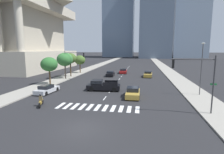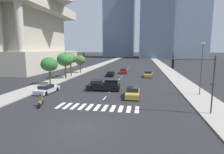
# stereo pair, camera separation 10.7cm
# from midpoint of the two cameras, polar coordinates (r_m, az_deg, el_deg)

# --- Properties ---
(ground_plane) EXTENTS (800.00, 800.00, 0.00)m
(ground_plane) POSITION_cam_midpoint_polar(r_m,az_deg,el_deg) (15.77, -9.96, -15.94)
(ground_plane) COLOR #232326
(sidewalk_east) EXTENTS (4.00, 260.00, 0.15)m
(sidewalk_east) POSITION_cam_midpoint_polar(r_m,az_deg,el_deg) (44.66, 19.55, -0.07)
(sidewalk_east) COLOR gray
(sidewalk_east) RESTS_ON ground
(sidewalk_west) EXTENTS (4.00, 260.00, 0.15)m
(sidewalk_west) POSITION_cam_midpoint_polar(r_m,az_deg,el_deg) (47.39, -12.58, 0.71)
(sidewalk_west) COLOR gray
(sidewalk_west) RESTS_ON ground
(crosswalk_near) EXTENTS (9.45, 2.29, 0.01)m
(crosswalk_near) POSITION_cam_midpoint_polar(r_m,az_deg,el_deg) (20.77, -4.76, -9.64)
(crosswalk_near) COLOR silver
(crosswalk_near) RESTS_ON ground
(lane_divider_center) EXTENTS (0.14, 50.00, 0.01)m
(lane_divider_center) POSITION_cam_midpoint_polar(r_m,az_deg,el_deg) (47.80, 3.49, 0.89)
(lane_divider_center) COLOR silver
(lane_divider_center) RESTS_ON ground
(motorcycle_trailing) EXTENTS (0.97, 2.09, 1.49)m
(motorcycle_trailing) POSITION_cam_midpoint_polar(r_m,az_deg,el_deg) (22.60, -21.82, -7.20)
(motorcycle_trailing) COLOR black
(motorcycle_trailing) RESTS_ON ground
(pickup_truck) EXTENTS (5.39, 2.43, 1.67)m
(pickup_truck) POSITION_cam_midpoint_polar(r_m,az_deg,el_deg) (28.85, -3.33, -2.72)
(pickup_truck) COLOR black
(pickup_truck) RESTS_ON ground
(sedan_red_0) EXTENTS (2.12, 4.62, 1.23)m
(sedan_red_0) POSITION_cam_midpoint_polar(r_m,az_deg,el_deg) (49.71, 3.53, 1.86)
(sedan_red_0) COLOR maroon
(sedan_red_0) RESTS_ON ground
(sedan_silver_1) EXTENTS (2.06, 4.53, 1.27)m
(sedan_silver_1) POSITION_cam_midpoint_polar(r_m,az_deg,el_deg) (28.88, -20.15, -3.70)
(sedan_silver_1) COLOR #B7BABF
(sedan_silver_1) RESTS_ON ground
(sedan_gold_2) EXTENTS (2.20, 4.83, 1.30)m
(sedan_gold_2) POSITION_cam_midpoint_polar(r_m,az_deg,el_deg) (44.01, 11.34, 0.84)
(sedan_gold_2) COLOR #B28E38
(sedan_gold_2) RESTS_ON ground
(sedan_black_3) EXTENTS (1.94, 4.31, 1.23)m
(sedan_black_3) POSITION_cam_midpoint_polar(r_m,az_deg,el_deg) (44.26, -0.62, 1.01)
(sedan_black_3) COLOR black
(sedan_black_3) RESTS_ON ground
(sedan_gold_4) EXTENTS (1.92, 4.22, 1.37)m
(sedan_gold_4) POSITION_cam_midpoint_polar(r_m,az_deg,el_deg) (25.01, 6.53, -5.00)
(sedan_gold_4) COLOR #B28E38
(sedan_gold_4) RESTS_ON ground
(traffic_signal_near) EXTENTS (4.47, 0.28, 5.84)m
(traffic_signal_near) POSITION_cam_midpoint_polar(r_m,az_deg,el_deg) (19.69, 25.46, 0.89)
(traffic_signal_near) COLOR #333335
(traffic_signal_near) RESTS_ON sidewalk_east
(traffic_signal_far) EXTENTS (4.79, 0.28, 6.10)m
(traffic_signal_far) POSITION_cam_midpoint_polar(r_m,az_deg,el_deg) (39.67, -12.62, 5.36)
(traffic_signal_far) COLOR #333335
(traffic_signal_far) RESTS_ON sidewalk_west
(street_lamp_east) EXTENTS (0.50, 0.24, 7.33)m
(street_lamp_east) POSITION_cam_midpoint_polar(r_m,az_deg,el_deg) (27.92, 26.56, 3.45)
(street_lamp_east) COLOR #3F3F42
(street_lamp_east) RESTS_ON sidewalk_east
(street_tree_nearest) EXTENTS (3.08, 3.08, 5.00)m
(street_tree_nearest) POSITION_cam_midpoint_polar(r_m,az_deg,el_deg) (35.03, -19.47, 3.81)
(street_tree_nearest) COLOR #4C3823
(street_tree_nearest) RESTS_ON sidewalk_west
(street_tree_second) EXTENTS (3.52, 3.52, 5.72)m
(street_tree_second) POSITION_cam_midpoint_polar(r_m,az_deg,el_deg) (41.17, -14.87, 5.42)
(street_tree_second) COLOR #4C3823
(street_tree_second) RESTS_ON sidewalk_west
(street_tree_third) EXTENTS (2.89, 2.89, 5.55)m
(street_tree_third) POSITION_cam_midpoint_polar(r_m,az_deg,el_deg) (44.00, -13.22, 5.79)
(street_tree_third) COLOR #4C3823
(street_tree_third) RESTS_ON sidewalk_west
(street_tree_fourth) EXTENTS (2.97, 2.97, 4.81)m
(street_tree_fourth) POSITION_cam_midpoint_polar(r_m,az_deg,el_deg) (50.24, -10.26, 5.36)
(street_tree_fourth) COLOR #4C3823
(street_tree_fourth) RESTS_ON sidewalk_west
(war_memorial) EXTENTS (32.99, 32.99, 33.19)m
(war_memorial) POSITION_cam_midpoint_polar(r_m,az_deg,el_deg) (69.91, -30.02, 16.21)
(war_memorial) COLOR #BCB29E
(war_memorial) RESTS_ON ground
(office_tower_center_skyline) EXTENTS (23.12, 20.54, 82.78)m
(office_tower_center_skyline) POSITION_cam_midpoint_polar(r_m,az_deg,el_deg) (144.51, 13.76, 20.67)
(office_tower_center_skyline) COLOR slate
(office_tower_center_skyline) RESTS_ON ground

